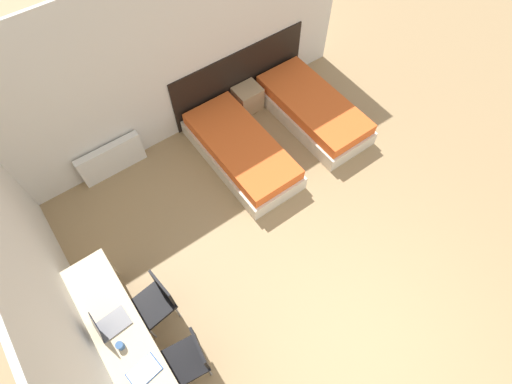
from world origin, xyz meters
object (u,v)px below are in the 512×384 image
Objects in this scene: nightstand at (248,98)px; chair_near_laptop at (155,301)px; laptop at (107,325)px; bed_near_window at (241,151)px; chair_near_notebook at (190,358)px; bed_near_door at (313,110)px.

chair_near_laptop is at bearing -142.52° from nightstand.
nightstand is 4.18m from laptop.
chair_near_laptop is at bearing -147.51° from bed_near_window.
laptop reaches higher than chair_near_laptop.
chair_near_laptop is at bearing 4.34° from laptop.
bed_near_window is 2.42× the size of chair_near_notebook.
bed_near_window is at bearing 180.00° from bed_near_door.
bed_near_window is 2.42× the size of chair_near_laptop.
laptop is (-3.43, -2.30, 0.63)m from nightstand.
bed_near_door is at bearing 39.20° from chair_near_notebook.
bed_near_door is 4.45m from laptop.
chair_near_notebook is at bearing -96.30° from chair_near_laptop.
laptop reaches higher than bed_near_door.
bed_near_window is at bearing -130.80° from nightstand.
laptop is (-4.15, -1.46, 0.63)m from bed_near_door.
bed_near_door is at bearing -49.20° from nightstand.
nightstand is 4.19m from chair_near_notebook.
chair_near_laptop is (-3.63, -1.39, 0.28)m from bed_near_door.
laptop is (-0.52, -0.07, 0.36)m from chair_near_laptop.
nightstand is 0.51× the size of chair_near_laptop.
nightstand is (0.72, 0.84, 0.00)m from bed_near_window.
bed_near_window is at bearing 24.98° from laptop.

